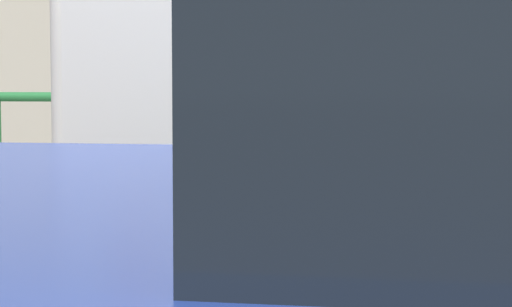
# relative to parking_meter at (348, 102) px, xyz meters

# --- Properties ---
(parking_meter) EXTENTS (0.16, 0.17, 1.50)m
(parking_meter) POSITION_rel_parking_meter_xyz_m (0.00, 0.00, 0.00)
(parking_meter) COLOR slate
(parking_meter) RESTS_ON sidewalk_curb
(pedestrian_at_meter) EXTENTS (0.62, 0.45, 1.63)m
(pedestrian_at_meter) POSITION_rel_parking_meter_xyz_m (-0.69, 0.06, -0.14)
(pedestrian_at_meter) COLOR brown
(pedestrian_at_meter) RESTS_ON sidewalk_curb
(background_railing) EXTENTS (24.06, 0.06, 1.07)m
(background_railing) POSITION_rel_parking_meter_xyz_m (0.22, 2.80, -0.31)
(background_railing) COLOR #1E602D
(background_railing) RESTS_ON sidewalk_curb
(backdrop_wall) EXTENTS (32.00, 0.50, 3.11)m
(backdrop_wall) POSITION_rel_parking_meter_xyz_m (0.22, 5.98, 0.34)
(backdrop_wall) COLOR #ADA38E
(backdrop_wall) RESTS_ON ground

